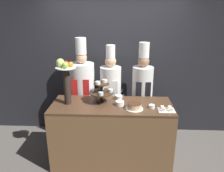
{
  "coord_description": "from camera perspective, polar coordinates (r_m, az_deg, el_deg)",
  "views": [
    {
      "loc": [
        0.14,
        -2.57,
        2.22
      ],
      "look_at": [
        0.0,
        0.45,
        1.2
      ],
      "focal_mm": 35.0,
      "sensor_mm": 36.0,
      "label": 1
    }
  ],
  "objects": [
    {
      "name": "wall_back",
      "position": [
        4.03,
        0.62,
        6.88
      ],
      "size": [
        10.0,
        0.06,
        2.8
      ],
      "color": "#232328",
      "rests_on": "ground_plane"
    },
    {
      "name": "buffet_counter",
      "position": [
        3.4,
        -0.08,
        -12.25
      ],
      "size": [
        1.76,
        0.69,
        0.95
      ],
      "color": "brown",
      "rests_on": "ground_plane"
    },
    {
      "name": "tiered_stand",
      "position": [
        3.2,
        -2.78,
        -1.22
      ],
      "size": [
        0.36,
        0.36,
        0.34
      ],
      "color": "#3D2819",
      "rests_on": "buffet_counter"
    },
    {
      "name": "fruit_pedestal",
      "position": [
        3.14,
        -12.02,
        2.41
      ],
      "size": [
        0.29,
        0.29,
        0.67
      ],
      "color": "#2D231E",
      "rests_on": "buffet_counter"
    },
    {
      "name": "cake_round",
      "position": [
        3.04,
        5.84,
        -5.29
      ],
      "size": [
        0.25,
        0.25,
        0.09
      ],
      "color": "white",
      "rests_on": "buffet_counter"
    },
    {
      "name": "cup_white",
      "position": [
        3.1,
        10.37,
        -5.27
      ],
      "size": [
        0.08,
        0.08,
        0.05
      ],
      "color": "white",
      "rests_on": "buffet_counter"
    },
    {
      "name": "cake_square_tray",
      "position": [
        3.08,
        14.03,
        -5.9
      ],
      "size": [
        0.22,
        0.18,
        0.05
      ],
      "color": "white",
      "rests_on": "buffet_counter"
    },
    {
      "name": "serving_bowl_near",
      "position": [
        3.14,
        2.04,
        -4.51
      ],
      "size": [
        0.12,
        0.12,
        0.16
      ],
      "color": "white",
      "rests_on": "buffet_counter"
    },
    {
      "name": "serving_bowl_far",
      "position": [
        3.37,
        1.78,
        -2.93
      ],
      "size": [
        0.11,
        0.11,
        0.16
      ],
      "color": "white",
      "rests_on": "buffet_counter"
    },
    {
      "name": "chef_left",
      "position": [
        3.83,
        -7.68,
        -0.56
      ],
      "size": [
        0.42,
        0.42,
        1.84
      ],
      "color": "black",
      "rests_on": "ground_plane"
    },
    {
      "name": "chef_center_left",
      "position": [
        3.78,
        -0.37,
        -1.13
      ],
      "size": [
        0.36,
        0.36,
        1.72
      ],
      "color": "#38332D",
      "rests_on": "ground_plane"
    },
    {
      "name": "chef_center_right",
      "position": [
        3.79,
        7.9,
        -1.03
      ],
      "size": [
        0.35,
        0.35,
        1.77
      ],
      "color": "#38332D",
      "rests_on": "ground_plane"
    }
  ]
}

